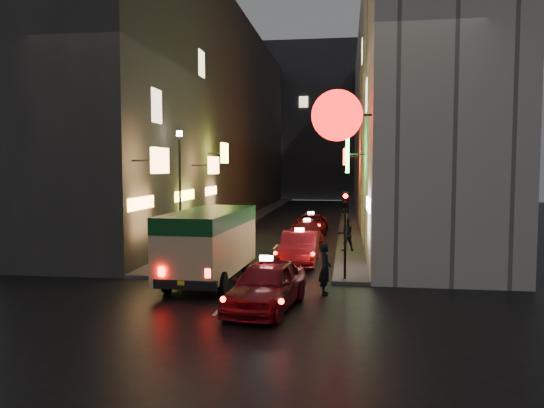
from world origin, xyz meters
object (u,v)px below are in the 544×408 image
at_px(pedestrian_crossing, 325,266).
at_px(lamp_post, 180,185).
at_px(minibus, 210,237).
at_px(traffic_light, 345,216).
at_px(taxi_near, 266,281).

height_order(pedestrian_crossing, lamp_post, lamp_post).
xyz_separation_m(minibus, lamp_post, (-2.81, 4.96, 1.92)).
relative_size(pedestrian_crossing, traffic_light, 0.61).
height_order(taxi_near, lamp_post, lamp_post).
distance_m(minibus, pedestrian_crossing, 5.02).
distance_m(traffic_light, lamp_post, 9.42).
height_order(taxi_near, pedestrian_crossing, pedestrian_crossing).
relative_size(minibus, lamp_post, 1.08).
xyz_separation_m(minibus, pedestrian_crossing, (4.69, -1.61, -0.74)).
bearing_deg(minibus, lamp_post, 119.52).
height_order(minibus, traffic_light, traffic_light).
bearing_deg(lamp_post, minibus, -60.48).
relative_size(pedestrian_crossing, lamp_post, 0.34).
bearing_deg(pedestrian_crossing, traffic_light, -21.53).
bearing_deg(traffic_light, pedestrian_crossing, -108.93).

